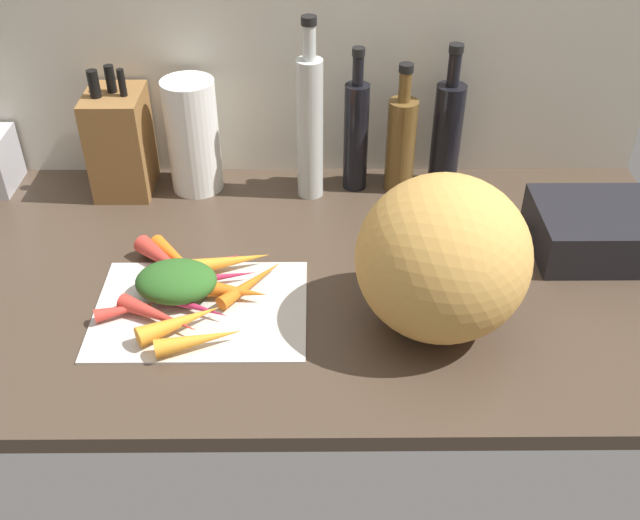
# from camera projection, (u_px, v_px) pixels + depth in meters

# --- Properties ---
(ground_plane) EXTENTS (1.70, 0.80, 0.03)m
(ground_plane) POSITION_uv_depth(u_px,v_px,m) (240.00, 275.00, 1.37)
(ground_plane) COLOR #47382B
(wall_back) EXTENTS (1.70, 0.03, 0.60)m
(wall_back) POSITION_uv_depth(u_px,v_px,m) (245.00, 36.00, 1.49)
(wall_back) COLOR beige
(wall_back) RESTS_ON ground_plane
(cutting_board) EXTENTS (0.36, 0.26, 0.01)m
(cutting_board) POSITION_uv_depth(u_px,v_px,m) (201.00, 308.00, 1.26)
(cutting_board) COLOR beige
(cutting_board) RESTS_ON ground_plane
(carrot_0) EXTENTS (0.12, 0.13, 0.03)m
(carrot_0) POSITION_uv_depth(u_px,v_px,m) (252.00, 282.00, 1.29)
(carrot_0) COLOR orange
(carrot_0) RESTS_ON cutting_board
(carrot_1) EXTENTS (0.14, 0.07, 0.03)m
(carrot_1) POSITION_uv_depth(u_px,v_px,m) (199.00, 340.00, 1.17)
(carrot_1) COLOR orange
(carrot_1) RESTS_ON cutting_board
(carrot_2) EXTENTS (0.14, 0.08, 0.02)m
(carrot_2) POSITION_uv_depth(u_px,v_px,m) (193.00, 306.00, 1.24)
(carrot_2) COLOR #B2264C
(carrot_2) RESTS_ON cutting_board
(carrot_3) EXTENTS (0.11, 0.05, 0.03)m
(carrot_3) POSITION_uv_depth(u_px,v_px,m) (238.00, 292.00, 1.27)
(carrot_3) COLOR orange
(carrot_3) RESTS_ON cutting_board
(carrot_4) EXTENTS (0.14, 0.10, 0.03)m
(carrot_4) POSITION_uv_depth(u_px,v_px,m) (180.00, 322.00, 1.20)
(carrot_4) COLOR orange
(carrot_4) RESTS_ON cutting_board
(carrot_5) EXTENTS (0.15, 0.06, 0.02)m
(carrot_5) POSITION_uv_depth(u_px,v_px,m) (215.00, 278.00, 1.31)
(carrot_5) COLOR #B2264C
(carrot_5) RESTS_ON cutting_board
(carrot_6) EXTENTS (0.15, 0.10, 0.03)m
(carrot_6) POSITION_uv_depth(u_px,v_px,m) (159.00, 316.00, 1.22)
(carrot_6) COLOR red
(carrot_6) RESTS_ON cutting_board
(carrot_7) EXTENTS (0.11, 0.06, 0.02)m
(carrot_7) POSITION_uv_depth(u_px,v_px,m) (126.00, 309.00, 1.24)
(carrot_7) COLOR red
(carrot_7) RESTS_ON cutting_board
(carrot_8) EXTENTS (0.16, 0.09, 0.02)m
(carrot_8) POSITION_uv_depth(u_px,v_px,m) (196.00, 266.00, 1.33)
(carrot_8) COLOR #B2264C
(carrot_8) RESTS_ON cutting_board
(carrot_9) EXTENTS (0.15, 0.07, 0.03)m
(carrot_9) POSITION_uv_depth(u_px,v_px,m) (230.00, 261.00, 1.34)
(carrot_9) COLOR orange
(carrot_9) RESTS_ON cutting_board
(carrot_10) EXTENTS (0.15, 0.15, 0.04)m
(carrot_10) POSITION_uv_depth(u_px,v_px,m) (169.00, 263.00, 1.33)
(carrot_10) COLOR red
(carrot_10) RESTS_ON cutting_board
(carrot_11) EXTENTS (0.13, 0.14, 0.03)m
(carrot_11) POSITION_uv_depth(u_px,v_px,m) (180.00, 261.00, 1.34)
(carrot_11) COLOR orange
(carrot_11) RESTS_ON cutting_board
(carrot_greens_pile) EXTENTS (0.14, 0.11, 0.06)m
(carrot_greens_pile) POSITION_uv_depth(u_px,v_px,m) (176.00, 281.00, 1.27)
(carrot_greens_pile) COLOR #2D6023
(carrot_greens_pile) RESTS_ON cutting_board
(winter_squash) EXTENTS (0.28, 0.27, 0.27)m
(winter_squash) POSITION_uv_depth(u_px,v_px,m) (443.00, 259.00, 1.16)
(winter_squash) COLOR gold
(winter_squash) RESTS_ON ground_plane
(knife_block) EXTENTS (0.11, 0.14, 0.27)m
(knife_block) POSITION_uv_depth(u_px,v_px,m) (120.00, 142.00, 1.53)
(knife_block) COLOR olive
(knife_block) RESTS_ON ground_plane
(paper_towel_roll) EXTENTS (0.11, 0.11, 0.24)m
(paper_towel_roll) POSITION_uv_depth(u_px,v_px,m) (193.00, 136.00, 1.53)
(paper_towel_roll) COLOR white
(paper_towel_roll) RESTS_ON ground_plane
(bottle_0) EXTENTS (0.05, 0.05, 0.38)m
(bottle_0) POSITION_uv_depth(u_px,v_px,m) (310.00, 125.00, 1.48)
(bottle_0) COLOR silver
(bottle_0) RESTS_ON ground_plane
(bottle_1) EXTENTS (0.05, 0.05, 0.31)m
(bottle_1) POSITION_uv_depth(u_px,v_px,m) (356.00, 133.00, 1.52)
(bottle_1) COLOR black
(bottle_1) RESTS_ON ground_plane
(bottle_2) EXTENTS (0.06, 0.06, 0.28)m
(bottle_2) POSITION_uv_depth(u_px,v_px,m) (401.00, 142.00, 1.53)
(bottle_2) COLOR brown
(bottle_2) RESTS_ON ground_plane
(bottle_3) EXTENTS (0.06, 0.06, 0.31)m
(bottle_3) POSITION_uv_depth(u_px,v_px,m) (447.00, 132.00, 1.53)
(bottle_3) COLOR black
(bottle_3) RESTS_ON ground_plane
(dish_rack) EXTENTS (0.23, 0.20, 0.09)m
(dish_rack) POSITION_uv_depth(u_px,v_px,m) (594.00, 230.00, 1.38)
(dish_rack) COLOR black
(dish_rack) RESTS_ON ground_plane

